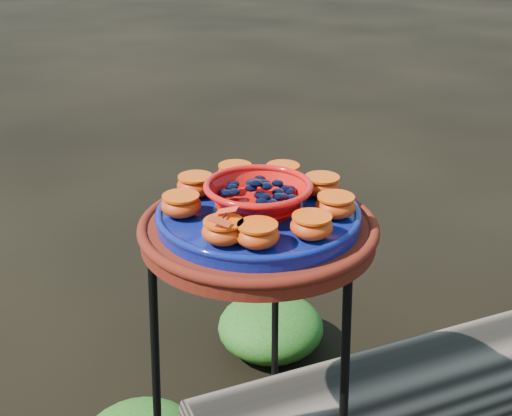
% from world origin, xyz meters
% --- Properties ---
extents(plant_stand, '(0.44, 0.44, 0.70)m').
position_xyz_m(plant_stand, '(0.00, 0.00, 0.35)').
color(plant_stand, black).
rests_on(plant_stand, ground).
extents(terracotta_saucer, '(0.42, 0.42, 0.03)m').
position_xyz_m(terracotta_saucer, '(0.00, 0.00, 0.72)').
color(terracotta_saucer, '#5D110C').
rests_on(terracotta_saucer, plant_stand).
extents(cobalt_plate, '(0.36, 0.36, 0.02)m').
position_xyz_m(cobalt_plate, '(0.00, 0.00, 0.75)').
color(cobalt_plate, '#000C3B').
rests_on(cobalt_plate, terracotta_saucer).
extents(red_bowl, '(0.18, 0.18, 0.05)m').
position_xyz_m(red_bowl, '(0.00, 0.00, 0.78)').
color(red_bowl, red).
rests_on(red_bowl, cobalt_plate).
extents(glass_gems, '(0.14, 0.14, 0.02)m').
position_xyz_m(glass_gems, '(0.00, 0.00, 0.82)').
color(glass_gems, black).
rests_on(glass_gems, red_bowl).
extents(orange_half_0, '(0.07, 0.07, 0.04)m').
position_xyz_m(orange_half_0, '(-0.03, -0.13, 0.78)').
color(orange_half_0, '#B00D00').
rests_on(orange_half_0, cobalt_plate).
extents(orange_half_1, '(0.07, 0.07, 0.04)m').
position_xyz_m(orange_half_1, '(0.02, -0.13, 0.78)').
color(orange_half_1, '#B00D00').
rests_on(orange_half_1, cobalt_plate).
extents(orange_half_2, '(0.07, 0.07, 0.04)m').
position_xyz_m(orange_half_2, '(0.10, -0.09, 0.78)').
color(orange_half_2, '#B00D00').
rests_on(orange_half_2, cobalt_plate).
extents(orange_half_3, '(0.07, 0.07, 0.04)m').
position_xyz_m(orange_half_3, '(0.14, 0.00, 0.78)').
color(orange_half_3, '#B00D00').
rests_on(orange_half_3, cobalt_plate).
extents(orange_half_4, '(0.07, 0.07, 0.04)m').
position_xyz_m(orange_half_4, '(0.10, 0.09, 0.78)').
color(orange_half_4, '#B00D00').
rests_on(orange_half_4, cobalt_plate).
extents(orange_half_5, '(0.07, 0.07, 0.04)m').
position_xyz_m(orange_half_5, '(0.02, 0.13, 0.78)').
color(orange_half_5, '#B00D00').
rests_on(orange_half_5, cobalt_plate).
extents(orange_half_6, '(0.07, 0.07, 0.04)m').
position_xyz_m(orange_half_6, '(-0.07, 0.12, 0.78)').
color(orange_half_6, '#B00D00').
rests_on(orange_half_6, cobalt_plate).
extents(orange_half_7, '(0.07, 0.07, 0.04)m').
position_xyz_m(orange_half_7, '(-0.13, 0.05, 0.78)').
color(orange_half_7, '#B00D00').
rests_on(orange_half_7, cobalt_plate).
extents(orange_half_8, '(0.07, 0.07, 0.04)m').
position_xyz_m(orange_half_8, '(-0.13, -0.05, 0.78)').
color(orange_half_8, '#B00D00').
rests_on(orange_half_8, cobalt_plate).
extents(butterfly, '(0.08, 0.05, 0.01)m').
position_xyz_m(butterfly, '(-0.03, -0.13, 0.80)').
color(butterfly, red).
rests_on(butterfly, orange_half_0).
extents(driftwood_log, '(1.46, 1.16, 0.28)m').
position_xyz_m(driftwood_log, '(0.49, 0.40, 0.14)').
color(driftwood_log, black).
rests_on(driftwood_log, ground).
extents(foliage_back, '(0.33, 0.33, 0.16)m').
position_xyz_m(foliage_back, '(-0.08, 0.62, 0.08)').
color(foliage_back, '#134613').
rests_on(foliage_back, ground).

